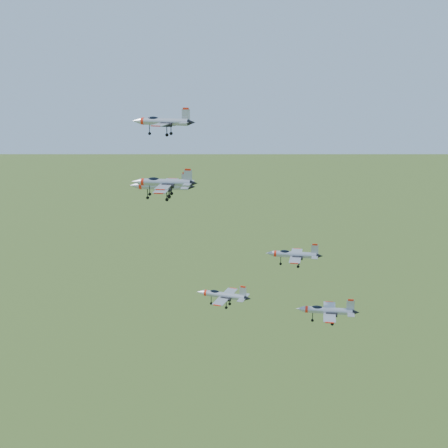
% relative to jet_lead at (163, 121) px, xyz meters
% --- Properties ---
extents(jet_lead, '(13.97, 11.50, 3.74)m').
position_rel_jet_lead_xyz_m(jet_lead, '(0.00, 0.00, 0.00)').
color(jet_lead, '#A3A7AF').
extents(jet_left_high, '(13.39, 11.25, 3.59)m').
position_rel_jet_lead_xyz_m(jet_left_high, '(2.94, -8.49, -11.81)').
color(jet_left_high, '#A3A7AF').
extents(jet_right_high, '(11.93, 10.00, 3.20)m').
position_rel_jet_lead_xyz_m(jet_right_high, '(8.77, -21.20, -8.32)').
color(jet_right_high, '#A3A7AF').
extents(jet_left_low, '(11.55, 9.62, 3.09)m').
position_rel_jet_lead_xyz_m(jet_left_low, '(28.91, -3.39, -25.22)').
color(jet_left_low, '#A3A7AF').
extents(jet_right_low, '(10.64, 8.78, 2.85)m').
position_rel_jet_lead_xyz_m(jet_right_low, '(18.93, -18.82, -29.24)').
color(jet_right_low, '#A3A7AF').
extents(jet_trail, '(12.37, 10.33, 3.31)m').
position_rel_jet_lead_xyz_m(jet_trail, '(36.54, -7.30, -34.74)').
color(jet_trail, '#A3A7AF').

